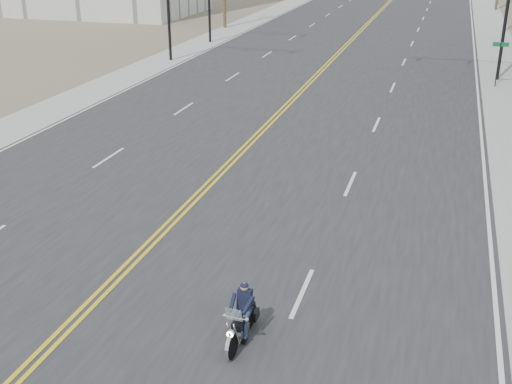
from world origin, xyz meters
The scene contains 6 objects.
ground_plane centered at (0.00, 0.00, 0.00)m, with size 400.00×400.00×0.00m, color #776D56.
road centered at (0.00, 70.00, 0.01)m, with size 20.00×200.00×0.01m, color #303033.
sidewalk_left centered at (-11.50, 70.00, 0.01)m, with size 3.00×200.00×0.01m, color #A5A5A0.
sidewalk_right centered at (11.50, 70.00, 0.01)m, with size 3.00×200.00×0.01m, color #A5A5A0.
street_sign centered at (10.80, 30.00, 1.80)m, with size 0.90×0.06×2.62m.
motorcyclist centered at (4.12, 1.58, 0.70)m, with size 0.77×1.80×1.40m, color black, non-canonical shape.
Camera 1 is at (7.98, -10.13, 8.85)m, focal length 45.00 mm.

